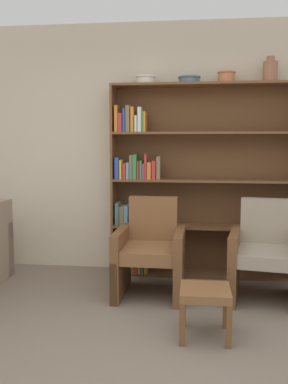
{
  "coord_description": "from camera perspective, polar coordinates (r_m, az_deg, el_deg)",
  "views": [
    {
      "loc": [
        0.28,
        -2.35,
        1.46
      ],
      "look_at": [
        -0.22,
        1.92,
        0.95
      ],
      "focal_mm": 40.0,
      "sensor_mm": 36.0,
      "label": 1
    }
  ],
  "objects": [
    {
      "name": "bookshelf",
      "position": [
        4.66,
        6.02,
        1.1
      ],
      "size": [
        2.03,
        0.3,
        2.06
      ],
      "color": "brown",
      "rests_on": "ground"
    },
    {
      "name": "bowl_stoneware",
      "position": [
        4.66,
        6.05,
        14.71
      ],
      "size": [
        0.24,
        0.24,
        0.07
      ],
      "color": "slate",
      "rests_on": "bookshelf"
    },
    {
      "name": "bowl_slate",
      "position": [
        4.69,
        0.23,
        14.79
      ],
      "size": [
        0.22,
        0.22,
        0.09
      ],
      "color": "silver",
      "rests_on": "bookshelf"
    },
    {
      "name": "bowl_copper",
      "position": [
        4.67,
        10.94,
        14.89
      ],
      "size": [
        0.19,
        0.19,
        0.12
      ],
      "color": "#C67547",
      "rests_on": "bookshelf"
    },
    {
      "name": "wall_back",
      "position": [
        4.81,
        3.43,
        5.74
      ],
      "size": [
        12.0,
        0.06,
        2.75
      ],
      "color": "beige",
      "rests_on": "ground"
    },
    {
      "name": "vase_tall",
      "position": [
        4.73,
        16.48,
        15.21
      ],
      "size": [
        0.15,
        0.15,
        0.26
      ],
      "color": "#A36647",
      "rests_on": "bookshelf"
    },
    {
      "name": "armchair_cushioned",
      "position": [
        4.17,
        15.86,
        -8.14
      ],
      "size": [
        0.74,
        0.77,
        0.91
      ],
      "rotation": [
        0.0,
        0.0,
        2.99
      ],
      "color": "brown",
      "rests_on": "ground"
    },
    {
      "name": "armchair_leather",
      "position": [
        4.14,
        0.89,
        -8.0
      ],
      "size": [
        0.65,
        0.69,
        0.91
      ],
      "rotation": [
        0.0,
        0.0,
        3.12
      ],
      "color": "brown",
      "rests_on": "ground"
    },
    {
      "name": "footstool",
      "position": [
        3.31,
        8.16,
        -13.67
      ],
      "size": [
        0.37,
        0.37,
        0.38
      ],
      "color": "brown",
      "rests_on": "ground"
    }
  ]
}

